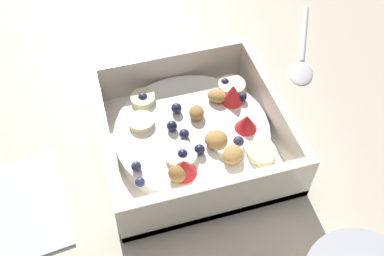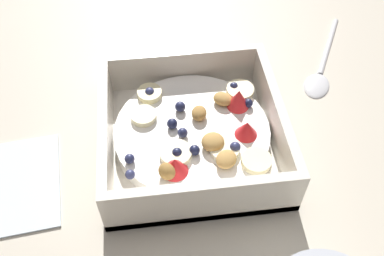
{
  "view_description": "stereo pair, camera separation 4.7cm",
  "coord_description": "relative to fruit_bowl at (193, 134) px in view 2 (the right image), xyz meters",
  "views": [
    {
      "loc": [
        0.09,
        0.31,
        0.39
      ],
      "look_at": [
        0.01,
        0.02,
        0.03
      ],
      "focal_mm": 40.58,
      "sensor_mm": 36.0,
      "label": 1
    },
    {
      "loc": [
        0.05,
        0.32,
        0.39
      ],
      "look_at": [
        0.01,
        0.02,
        0.03
      ],
      "focal_mm": 40.58,
      "sensor_mm": 36.0,
      "label": 2
    }
  ],
  "objects": [
    {
      "name": "spoon",
      "position": [
        -0.18,
        -0.1,
        -0.02
      ],
      "size": [
        0.1,
        0.16,
        0.01
      ],
      "color": "silver",
      "rests_on": "ground"
    },
    {
      "name": "folded_napkin",
      "position": [
        0.21,
        0.03,
        -0.02
      ],
      "size": [
        0.13,
        0.13,
        0.01
      ],
      "primitive_type": "cube",
      "rotation": [
        0.0,
        0.0,
        0.1
      ],
      "color": "silver",
      "rests_on": "ground"
    },
    {
      "name": "fruit_bowl",
      "position": [
        0.0,
        0.0,
        0.0
      ],
      "size": [
        0.2,
        0.2,
        0.06
      ],
      "color": "white",
      "rests_on": "ground"
    },
    {
      "name": "ground_plane",
      "position": [
        -0.01,
        -0.02,
        -0.02
      ],
      "size": [
        2.4,
        2.4,
        0.0
      ],
      "primitive_type": "plane",
      "color": "beige"
    }
  ]
}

